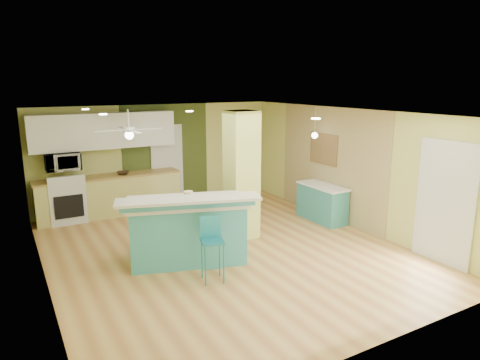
% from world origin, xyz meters
% --- Properties ---
extents(floor, '(6.00, 7.00, 0.01)m').
position_xyz_m(floor, '(0.00, 0.00, -0.01)').
color(floor, '#A66F3A').
rests_on(floor, ground).
extents(ceiling, '(6.00, 7.00, 0.01)m').
position_xyz_m(ceiling, '(0.00, 0.00, 2.50)').
color(ceiling, white).
rests_on(ceiling, wall_back).
extents(wall_back, '(6.00, 0.01, 2.50)m').
position_xyz_m(wall_back, '(0.00, 3.50, 1.25)').
color(wall_back, '#C3C66A').
rests_on(wall_back, floor).
extents(wall_front, '(6.00, 0.01, 2.50)m').
position_xyz_m(wall_front, '(0.00, -3.50, 1.25)').
color(wall_front, '#C3C66A').
rests_on(wall_front, floor).
extents(wall_left, '(0.01, 7.00, 2.50)m').
position_xyz_m(wall_left, '(-3.00, 0.00, 1.25)').
color(wall_left, '#C3C66A').
rests_on(wall_left, floor).
extents(wall_right, '(0.01, 7.00, 2.50)m').
position_xyz_m(wall_right, '(3.00, 0.00, 1.25)').
color(wall_right, '#C3C66A').
rests_on(wall_right, floor).
extents(wood_panel, '(0.02, 3.40, 2.50)m').
position_xyz_m(wood_panel, '(2.99, 0.60, 1.25)').
color(wood_panel, '#948154').
rests_on(wood_panel, floor).
extents(olive_accent, '(2.20, 0.02, 2.50)m').
position_xyz_m(olive_accent, '(0.20, 3.49, 1.25)').
color(olive_accent, '#3D4A1D').
rests_on(olive_accent, floor).
extents(interior_door, '(0.82, 0.05, 2.00)m').
position_xyz_m(interior_door, '(0.20, 3.46, 1.00)').
color(interior_door, silver).
rests_on(interior_door, floor).
extents(french_door, '(0.04, 1.08, 2.10)m').
position_xyz_m(french_door, '(2.97, -2.30, 1.05)').
color(french_door, silver).
rests_on(french_door, floor).
extents(column, '(0.55, 0.55, 2.50)m').
position_xyz_m(column, '(0.65, 0.50, 1.25)').
color(column, '#C1C95D').
rests_on(column, floor).
extents(kitchen_run, '(3.25, 0.63, 0.94)m').
position_xyz_m(kitchen_run, '(-1.30, 3.20, 0.47)').
color(kitchen_run, '#C6BF67').
rests_on(kitchen_run, floor).
extents(stove, '(0.76, 0.66, 1.08)m').
position_xyz_m(stove, '(-2.25, 3.19, 0.46)').
color(stove, silver).
rests_on(stove, floor).
extents(upper_cabinets, '(3.20, 0.34, 0.80)m').
position_xyz_m(upper_cabinets, '(-1.30, 3.32, 1.95)').
color(upper_cabinets, white).
rests_on(upper_cabinets, wall_back).
extents(microwave, '(0.70, 0.48, 0.39)m').
position_xyz_m(microwave, '(-2.25, 3.20, 1.35)').
color(microwave, white).
rests_on(microwave, wall_back).
extents(ceiling_fan, '(1.41, 1.41, 0.61)m').
position_xyz_m(ceiling_fan, '(-1.10, 2.00, 2.08)').
color(ceiling_fan, white).
rests_on(ceiling_fan, ceiling).
extents(pendant_lamp, '(0.14, 0.14, 0.69)m').
position_xyz_m(pendant_lamp, '(2.65, 0.75, 1.88)').
color(pendant_lamp, silver).
rests_on(pendant_lamp, ceiling).
extents(wall_decor, '(0.03, 0.90, 0.70)m').
position_xyz_m(wall_decor, '(2.96, 0.80, 1.55)').
color(wall_decor, brown).
rests_on(wall_decor, wood_panel).
extents(peninsula, '(2.42, 1.81, 1.22)m').
position_xyz_m(peninsula, '(-0.75, -0.08, 0.57)').
color(peninsula, teal).
rests_on(peninsula, floor).
extents(bar_stool, '(0.41, 0.41, 1.02)m').
position_xyz_m(bar_stool, '(-0.72, -0.96, 0.68)').
color(bar_stool, teal).
rests_on(bar_stool, floor).
extents(side_counter, '(0.53, 1.25, 0.80)m').
position_xyz_m(side_counter, '(2.70, 0.47, 0.40)').
color(side_counter, teal).
rests_on(side_counter, floor).
extents(fruit_bowl, '(0.37, 0.37, 0.07)m').
position_xyz_m(fruit_bowl, '(-0.99, 3.14, 0.97)').
color(fruit_bowl, '#332314').
rests_on(fruit_bowl, kitchen_run).
extents(canister, '(0.16, 0.16, 0.15)m').
position_xyz_m(canister, '(-0.70, -0.04, 1.14)').
color(canister, gold).
rests_on(canister, peninsula).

